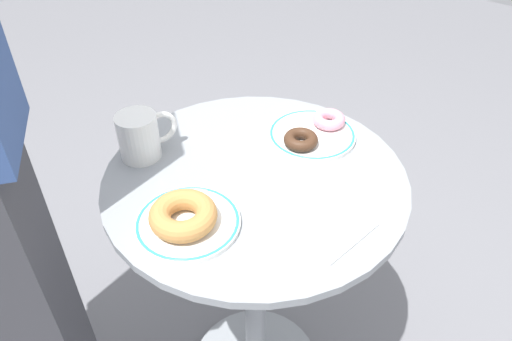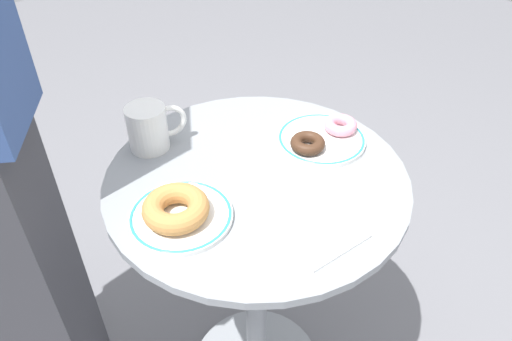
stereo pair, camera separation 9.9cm
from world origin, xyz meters
name	(u,v)px [view 1 (the left image)]	position (x,y,z in m)	size (l,w,h in m)	color
cafe_table	(255,263)	(0.00, 0.00, 0.49)	(0.63, 0.63, 0.77)	gray
plate_left	(188,222)	(-0.19, 0.00, 0.77)	(0.20, 0.20, 0.01)	white
plate_right	(312,135)	(0.19, -0.01, 0.77)	(0.20, 0.20, 0.01)	white
donut_old_fashioned	(184,216)	(-0.20, 0.00, 0.80)	(0.12, 0.12, 0.04)	#BC7F42
donut_pink_frosted	(329,119)	(0.24, -0.01, 0.79)	(0.08, 0.08, 0.03)	pink
donut_chocolate	(301,139)	(0.14, -0.01, 0.79)	(0.08, 0.08, 0.03)	#422819
paper_napkin	(329,227)	(-0.02, -0.20, 0.77)	(0.14, 0.12, 0.01)	white
coffee_mug	(140,136)	(-0.11, 0.23, 0.82)	(0.13, 0.09, 0.10)	white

